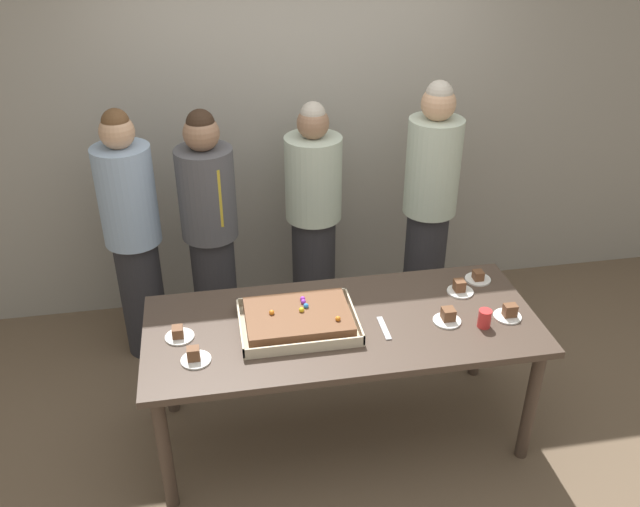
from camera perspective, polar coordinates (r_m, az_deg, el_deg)
name	(u,v)px	position (r m, az deg, el deg)	size (l,w,h in m)	color
ground_plane	(340,430)	(4.09, 1.74, -14.79)	(12.00, 12.00, 0.00)	brown
interior_back_panel	(296,101)	(4.69, -2.03, 12.83)	(8.00, 0.12, 3.00)	#9E998E
party_table	(342,335)	(3.64, 1.90, -6.97)	(2.09, 0.88, 0.78)	#47382D
sheet_cake	(298,320)	(3.53, -1.88, -5.65)	(0.62, 0.46, 0.11)	beige
plated_slice_near_left	(509,313)	(3.75, 15.73, -4.91)	(0.15, 0.15, 0.08)	white
plated_slice_near_right	(478,277)	(4.03, 13.27, -1.99)	(0.15, 0.15, 0.06)	white
plated_slice_far_left	(460,288)	(3.90, 11.78, -2.92)	(0.15, 0.15, 0.08)	white
plated_slice_far_right	(195,357)	(3.37, -10.60, -8.62)	(0.15, 0.15, 0.08)	white
plated_slice_center_front	(448,317)	(3.65, 10.79, -5.32)	(0.15, 0.15, 0.07)	white
plated_slice_center_back	(179,334)	(3.54, -11.91, -6.75)	(0.15, 0.15, 0.06)	white
drink_cup_nearest	(485,318)	(3.63, 13.81, -5.38)	(0.07, 0.07, 0.10)	red
cake_server_utensil	(384,328)	(3.55, 5.46, -6.33)	(0.03, 0.20, 0.01)	silver
person_serving_front	(313,217)	(4.52, -0.56, 3.09)	(0.37, 0.37, 1.63)	#28282D
person_green_shirt_behind	(210,232)	(4.33, -9.29, 1.80)	(0.36, 0.36, 1.67)	#28282D
person_striped_tie_right	(429,207)	(4.53, 9.26, 3.92)	(0.35, 0.35, 1.77)	#28282D
person_far_right_suit	(133,235)	(4.37, -15.58, 1.49)	(0.35, 0.35, 1.70)	#28282D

